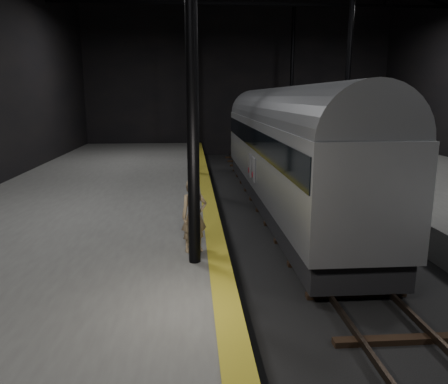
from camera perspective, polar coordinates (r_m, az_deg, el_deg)
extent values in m
plane|color=black|center=(14.62, 11.21, -6.42)|extent=(44.00, 44.00, 0.00)
cube|color=#4A4947|center=(14.42, -18.90, -5.04)|extent=(9.00, 43.80, 1.00)
cube|color=olive|center=(13.82, -1.73, -2.92)|extent=(0.50, 43.80, 0.01)
cube|color=#3F3328|center=(14.40, 8.46, -5.90)|extent=(0.08, 43.00, 0.14)
cube|color=#3F3328|center=(14.78, 13.94, -5.66)|extent=(0.08, 43.00, 0.14)
cube|color=black|center=(14.60, 11.22, -6.19)|extent=(2.40, 42.00, 0.12)
cylinder|color=black|center=(9.42, -4.29, 20.59)|extent=(0.26, 0.26, 10.00)
cylinder|color=black|center=(21.36, -4.39, 15.95)|extent=(0.26, 0.26, 10.00)
cylinder|color=black|center=(22.69, 15.92, 15.32)|extent=(0.26, 0.26, 10.00)
cylinder|color=black|center=(33.35, -4.42, 14.65)|extent=(0.26, 0.26, 10.00)
cylinder|color=black|center=(34.21, 8.84, 14.48)|extent=(0.26, 0.26, 10.00)
cube|color=black|center=(28.11, 3.91, 23.31)|extent=(23.60, 0.15, 0.18)
cube|color=#AAADB3|center=(18.50, 7.71, 5.11)|extent=(2.67, 18.42, 2.76)
cube|color=black|center=(18.79, 7.56, -0.14)|extent=(2.44, 18.05, 0.78)
cube|color=black|center=(18.43, 7.77, 7.09)|extent=(2.73, 18.14, 0.83)
cylinder|color=slate|center=(18.38, 7.84, 9.38)|extent=(2.62, 18.23, 2.62)
cube|color=black|center=(12.89, 13.42, -7.82)|extent=(1.66, 2.03, 0.32)
cube|color=black|center=(25.08, 4.54, 2.28)|extent=(1.66, 2.03, 0.32)
cube|color=silver|center=(17.44, 3.89, 2.92)|extent=(0.04, 0.69, 0.97)
cube|color=silver|center=(18.52, 3.40, 3.48)|extent=(0.04, 0.69, 0.97)
cylinder|color=#A31424|center=(17.64, 3.74, 2.27)|extent=(0.03, 0.24, 0.24)
cylinder|color=#A31424|center=(18.71, 3.26, 2.86)|extent=(0.03, 0.24, 0.24)
imported|color=#9E8561|center=(10.39, -3.94, -3.13)|extent=(0.74, 0.59, 1.76)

